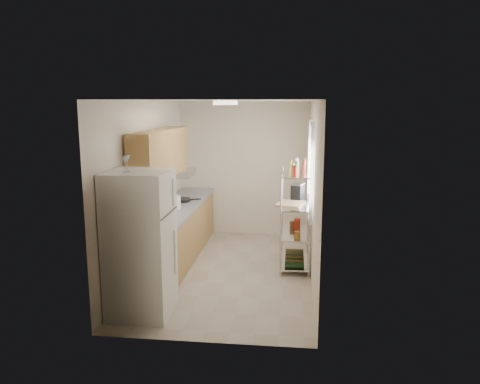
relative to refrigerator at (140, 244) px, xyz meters
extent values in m
cube|color=#AB9D8B|center=(0.87, 1.55, -0.89)|extent=(2.50, 4.40, 0.01)
cube|color=white|center=(0.87, 1.55, 1.72)|extent=(2.50, 4.40, 0.01)
cube|color=beige|center=(0.87, 3.76, 0.41)|extent=(2.50, 0.01, 2.60)
cube|color=beige|center=(0.87, -0.65, 0.41)|extent=(2.50, 0.01, 2.60)
cube|color=beige|center=(-0.38, 1.55, 0.41)|extent=(0.01, 4.40, 2.60)
cube|color=beige|center=(2.12, 1.55, 0.41)|extent=(0.01, 4.40, 2.60)
cube|color=#AA7E48|center=(-0.05, 1.99, -0.46)|extent=(0.60, 3.48, 0.86)
cube|color=gray|center=(-0.03, 1.99, -0.01)|extent=(0.63, 3.51, 0.04)
cube|color=#B7BABC|center=(-0.07, 0.85, -0.01)|extent=(0.52, 0.44, 0.04)
cube|color=#B7BABC|center=(0.23, 3.35, -0.43)|extent=(0.01, 0.55, 0.72)
cube|color=#AA7E48|center=(-0.18, 1.65, 0.92)|extent=(0.33, 2.20, 0.72)
cube|color=#B7BABC|center=(-0.13, 2.45, 0.50)|extent=(0.50, 0.60, 0.12)
cube|color=white|center=(2.10, 1.90, 0.66)|extent=(0.06, 1.00, 1.46)
cube|color=silver|center=(1.88, 1.85, -0.79)|extent=(0.45, 0.90, 0.02)
cube|color=silver|center=(1.88, 1.85, -0.34)|extent=(0.45, 0.90, 0.02)
cube|color=silver|center=(1.88, 1.85, 0.11)|extent=(0.45, 0.90, 0.02)
cube|color=silver|center=(1.88, 1.85, 0.61)|extent=(0.45, 0.90, 0.02)
cylinder|color=silver|center=(1.66, 1.42, -0.11)|extent=(0.02, 0.02, 1.55)
cylinder|color=silver|center=(1.66, 2.29, -0.11)|extent=(0.02, 0.02, 1.55)
cylinder|color=silver|center=(2.09, 1.42, -0.11)|extent=(0.02, 0.02, 1.55)
cylinder|color=silver|center=(2.09, 2.29, -0.11)|extent=(0.02, 0.02, 1.55)
cylinder|color=white|center=(0.87, 1.25, 1.68)|extent=(0.34, 0.34, 0.05)
cube|color=silver|center=(0.00, 0.00, 0.00)|extent=(0.73, 0.73, 1.78)
cylinder|color=white|center=(-0.08, 1.86, 0.12)|extent=(0.26, 0.26, 0.21)
cylinder|color=black|center=(-0.06, 2.46, 0.04)|extent=(0.36, 0.36, 0.05)
cylinder|color=black|center=(-0.05, 2.40, 0.04)|extent=(0.33, 0.33, 0.05)
cube|color=tan|center=(1.80, 1.87, 0.14)|extent=(0.48, 0.56, 0.03)
cube|color=black|center=(1.91, 2.18, 0.26)|extent=(0.23, 0.28, 0.28)
cube|color=#A52914|center=(1.91, 2.14, -0.25)|extent=(0.11, 0.14, 0.15)
camera|label=1|loc=(1.82, -5.27, 1.67)|focal=35.00mm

